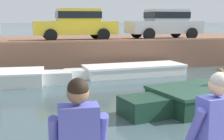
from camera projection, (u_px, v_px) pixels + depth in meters
The scene contains 7 objects.
ground_plane at pixel (112, 103), 9.12m from camera, with size 400.00×400.00×0.00m, color #3D5156.
far_quay_wall at pixel (72, 51), 17.13m from camera, with size 60.00×6.00×1.39m, color brown.
far_wall_coping at pixel (80, 41), 14.26m from camera, with size 60.00×0.24×0.08m, color #9F6C52.
boat_moored_central_white at pixel (130, 70), 13.56m from camera, with size 5.32×1.86×0.46m.
car_left_inner_yellow at pixel (76, 23), 15.33m from camera, with size 4.03×1.92×1.54m.
car_centre_silver at pixel (165, 23), 16.53m from camera, with size 3.89×2.01×1.54m.
person_seated_right at pixel (213, 130), 3.13m from camera, with size 0.56×0.56×0.97m.
Camera 1 is at (-2.27, -3.03, 2.42)m, focal length 50.00 mm.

